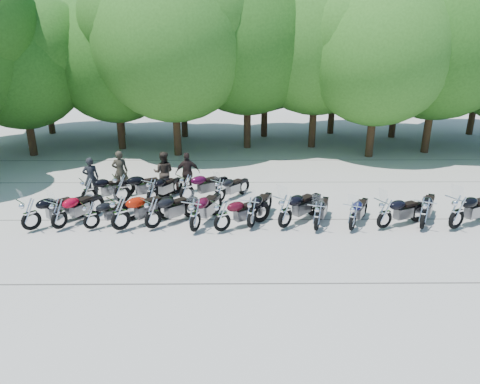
{
  "coord_description": "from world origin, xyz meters",
  "views": [
    {
      "loc": [
        -0.11,
        -13.26,
        6.3
      ],
      "look_at": [
        0.0,
        1.5,
        1.1
      ],
      "focal_mm": 32.0,
      "sensor_mm": 36.0,
      "label": 1
    }
  ],
  "objects_px": {
    "motorcycle_8": "(285,211)",
    "motorcycle_9": "(317,216)",
    "motorcycle_0": "(30,214)",
    "rider_3": "(120,172)",
    "motorcycle_3": "(120,213)",
    "motorcycle_7": "(252,212)",
    "motorcycle_11": "(385,213)",
    "motorcycle_17": "(187,187)",
    "motorcycle_6": "(222,215)",
    "motorcycle_4": "(153,212)",
    "motorcycle_1": "(58,213)",
    "motorcycle_18": "(220,190)",
    "rider_2": "(188,173)",
    "motorcycle_15": "(121,188)",
    "motorcycle_2": "(91,215)",
    "motorcycle_13": "(458,211)",
    "motorcycle_5": "(195,214)",
    "rider_0": "(91,178)",
    "motorcycle_12": "(424,213)",
    "motorcycle_10": "(353,216)",
    "motorcycle_14": "(88,190)",
    "rider_1": "(164,172)",
    "motorcycle_16": "(152,190)"
  },
  "relations": [
    {
      "from": "motorcycle_4",
      "to": "motorcycle_12",
      "type": "bearing_deg",
      "value": -134.2
    },
    {
      "from": "motorcycle_2",
      "to": "rider_2",
      "type": "xyz_separation_m",
      "value": [
        2.96,
        4.01,
        0.32
      ]
    },
    {
      "from": "motorcycle_0",
      "to": "motorcycle_16",
      "type": "distance_m",
      "value": 4.55
    },
    {
      "from": "motorcycle_13",
      "to": "motorcycle_17",
      "type": "xyz_separation_m",
      "value": [
        -9.74,
        2.83,
        -0.05
      ]
    },
    {
      "from": "motorcycle_0",
      "to": "motorcycle_1",
      "type": "xyz_separation_m",
      "value": [
        0.93,
        0.1,
        -0.03
      ]
    },
    {
      "from": "motorcycle_14",
      "to": "motorcycle_9",
      "type": "bearing_deg",
      "value": -141.52
    },
    {
      "from": "motorcycle_18",
      "to": "rider_0",
      "type": "xyz_separation_m",
      "value": [
        -5.45,
        0.72,
        0.3
      ]
    },
    {
      "from": "motorcycle_0",
      "to": "motorcycle_14",
      "type": "relative_size",
      "value": 1.09
    },
    {
      "from": "motorcycle_1",
      "to": "motorcycle_13",
      "type": "distance_m",
      "value": 13.92
    },
    {
      "from": "motorcycle_6",
      "to": "motorcycle_17",
      "type": "height_order",
      "value": "motorcycle_17"
    },
    {
      "from": "motorcycle_12",
      "to": "motorcycle_9",
      "type": "bearing_deg",
      "value": 31.64
    },
    {
      "from": "motorcycle_13",
      "to": "motorcycle_7",
      "type": "bearing_deg",
      "value": 59.72
    },
    {
      "from": "motorcycle_3",
      "to": "rider_3",
      "type": "distance_m",
      "value": 4.38
    },
    {
      "from": "motorcycle_11",
      "to": "motorcycle_17",
      "type": "distance_m",
      "value": 7.75
    },
    {
      "from": "motorcycle_18",
      "to": "motorcycle_9",
      "type": "bearing_deg",
      "value": -177.91
    },
    {
      "from": "motorcycle_17",
      "to": "motorcycle_5",
      "type": "bearing_deg",
      "value": 156.87
    },
    {
      "from": "motorcycle_9",
      "to": "motorcycle_18",
      "type": "relative_size",
      "value": 1.04
    },
    {
      "from": "motorcycle_3",
      "to": "rider_2",
      "type": "bearing_deg",
      "value": -65.4
    },
    {
      "from": "rider_0",
      "to": "rider_3",
      "type": "relative_size",
      "value": 0.95
    },
    {
      "from": "motorcycle_0",
      "to": "motorcycle_9",
      "type": "xyz_separation_m",
      "value": [
        9.96,
        -0.09,
        -0.07
      ]
    },
    {
      "from": "motorcycle_12",
      "to": "motorcycle_14",
      "type": "relative_size",
      "value": 1.07
    },
    {
      "from": "motorcycle_5",
      "to": "motorcycle_18",
      "type": "height_order",
      "value": "motorcycle_5"
    },
    {
      "from": "motorcycle_17",
      "to": "motorcycle_7",
      "type": "bearing_deg",
      "value": -170.63
    },
    {
      "from": "motorcycle_8",
      "to": "motorcycle_10",
      "type": "bearing_deg",
      "value": -141.5
    },
    {
      "from": "motorcycle_5",
      "to": "motorcycle_18",
      "type": "xyz_separation_m",
      "value": [
        0.75,
        2.89,
        -0.11
      ]
    },
    {
      "from": "motorcycle_0",
      "to": "rider_1",
      "type": "xyz_separation_m",
      "value": [
        3.97,
        4.11,
        0.24
      ]
    },
    {
      "from": "rider_1",
      "to": "motorcycle_9",
      "type": "bearing_deg",
      "value": 146.75
    },
    {
      "from": "motorcycle_9",
      "to": "rider_0",
      "type": "height_order",
      "value": "rider_0"
    },
    {
      "from": "motorcycle_1",
      "to": "rider_0",
      "type": "relative_size",
      "value": 1.31
    },
    {
      "from": "rider_2",
      "to": "motorcycle_15",
      "type": "bearing_deg",
      "value": 18.11
    },
    {
      "from": "motorcycle_5",
      "to": "motorcycle_7",
      "type": "height_order",
      "value": "motorcycle_5"
    },
    {
      "from": "motorcycle_2",
      "to": "motorcycle_3",
      "type": "xyz_separation_m",
      "value": [
        1.06,
        -0.12,
        0.14
      ]
    },
    {
      "from": "motorcycle_0",
      "to": "motorcycle_16",
      "type": "relative_size",
      "value": 1.13
    },
    {
      "from": "motorcycle_14",
      "to": "rider_0",
      "type": "bearing_deg",
      "value": -25.67
    },
    {
      "from": "motorcycle_5",
      "to": "rider_0",
      "type": "height_order",
      "value": "rider_0"
    },
    {
      "from": "motorcycle_3",
      "to": "motorcycle_10",
      "type": "xyz_separation_m",
      "value": [
        8.07,
        -0.05,
        -0.12
      ]
    },
    {
      "from": "motorcycle_8",
      "to": "motorcycle_9",
      "type": "relative_size",
      "value": 1.17
    },
    {
      "from": "motorcycle_6",
      "to": "motorcycle_9",
      "type": "xyz_separation_m",
      "value": [
        3.3,
        0.07,
        -0.05
      ]
    },
    {
      "from": "motorcycle_3",
      "to": "motorcycle_7",
      "type": "bearing_deg",
      "value": -128.31
    },
    {
      "from": "motorcycle_4",
      "to": "motorcycle_7",
      "type": "bearing_deg",
      "value": -132.67
    },
    {
      "from": "motorcycle_13",
      "to": "motorcycle_17",
      "type": "bearing_deg",
      "value": 44.98
    },
    {
      "from": "motorcycle_11",
      "to": "motorcycle_18",
      "type": "height_order",
      "value": "motorcycle_11"
    },
    {
      "from": "motorcycle_5",
      "to": "motorcycle_11",
      "type": "distance_m",
      "value": 6.63
    },
    {
      "from": "motorcycle_3",
      "to": "motorcycle_14",
      "type": "xyz_separation_m",
      "value": [
        -1.98,
        2.69,
        -0.1
      ]
    },
    {
      "from": "motorcycle_4",
      "to": "motorcycle_10",
      "type": "xyz_separation_m",
      "value": [
        6.98,
        -0.19,
        -0.06
      ]
    },
    {
      "from": "motorcycle_0",
      "to": "motorcycle_16",
      "type": "height_order",
      "value": "motorcycle_0"
    },
    {
      "from": "motorcycle_16",
      "to": "rider_2",
      "type": "bearing_deg",
      "value": -99.41
    },
    {
      "from": "motorcycle_9",
      "to": "rider_1",
      "type": "bearing_deg",
      "value": -14.27
    },
    {
      "from": "motorcycle_0",
      "to": "rider_3",
      "type": "height_order",
      "value": "rider_3"
    },
    {
      "from": "motorcycle_13",
      "to": "motorcycle_18",
      "type": "bearing_deg",
      "value": 43.0
    }
  ]
}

